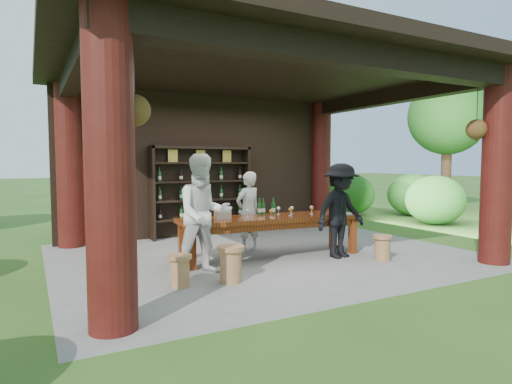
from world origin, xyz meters
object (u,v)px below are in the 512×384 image
wine_shelf (202,191)px  host (248,212)px  napkin_basket (223,215)px  guest_man (341,211)px  guest_woman (204,214)px  tasting_table (271,222)px  stool_near_left (231,263)px  stool_far_left (180,270)px  stool_near_right (382,247)px

wine_shelf → host: (0.19, -2.00, -0.28)m
host → napkin_basket: (-0.80, -0.60, 0.05)m
host → wine_shelf: bearing=-100.0°
napkin_basket → guest_man: bearing=-18.7°
guest_woman → napkin_basket: guest_woman is taller
tasting_table → guest_man: 1.28m
guest_man → napkin_basket: (-2.02, 0.68, -0.03)m
tasting_table → guest_woman: bearing=-160.7°
stool_near_left → napkin_basket: bearing=71.5°
wine_shelf → napkin_basket: 2.67m
host → napkin_basket: bearing=21.3°
stool_near_left → stool_far_left: 0.73m
stool_near_right → guest_woman: size_ratio=0.24×
stool_near_left → host: host is taller
host → guest_man: 1.77m
tasting_table → guest_woman: (-1.49, -0.52, 0.29)m
stool_near_right → napkin_basket: 2.86m
wine_shelf → guest_man: wine_shelf is taller
wine_shelf → stool_near_left: wine_shelf is taller
napkin_basket → tasting_table: bearing=-4.2°
tasting_table → stool_near_right: 2.01m
stool_far_left → guest_man: size_ratio=0.26×
stool_far_left → host: bearing=41.4°
stool_far_left → guest_woman: 1.02m
stool_near_left → guest_woman: 0.92m
stool_near_left → host: size_ratio=0.34×
stool_near_left → host: 2.23m
napkin_basket → guest_woman: bearing=-134.0°
stool_near_left → guest_woman: bearing=104.7°
wine_shelf → host: size_ratio=1.54×
tasting_table → host: host is taller
tasting_table → wine_shelf: bearing=96.8°
host → guest_man: size_ratio=0.91×
guest_woman → guest_man: guest_woman is taller
tasting_table → stool_near_right: size_ratio=7.60×
wine_shelf → guest_woman: size_ratio=1.28×
stool_near_right → host: host is taller
tasting_table → guest_woman: size_ratio=1.84×
stool_near_right → host: 2.57m
stool_near_right → napkin_basket: bearing=153.8°
stool_far_left → napkin_basket: (1.12, 1.09, 0.58)m
stool_near_left → stool_far_left: bearing=170.2°
stool_near_right → guest_man: size_ratio=0.26×
stool_near_right → guest_man: 0.96m
stool_near_right → stool_far_left: bearing=177.7°
stool_far_left → guest_woman: size_ratio=0.24×
tasting_table → napkin_basket: (-0.92, 0.07, 0.19)m
stool_near_left → napkin_basket: 1.39m
guest_man → napkin_basket: bearing=153.7°
guest_woman → guest_man: size_ratio=1.09×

